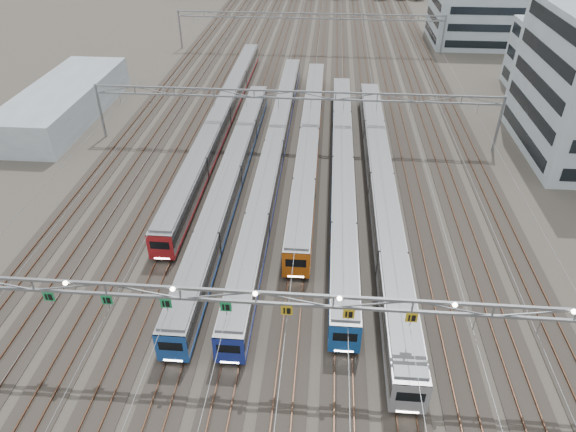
# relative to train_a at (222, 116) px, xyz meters

# --- Properties ---
(ground) EXTENTS (400.00, 400.00, 0.00)m
(ground) POSITION_rel_train_a_xyz_m (11.25, -44.21, -1.98)
(ground) COLOR #47423A
(ground) RESTS_ON ground
(track_bed) EXTENTS (54.00, 260.00, 5.42)m
(track_bed) POSITION_rel_train_a_xyz_m (11.25, 55.79, -0.49)
(track_bed) COLOR #2D2823
(track_bed) RESTS_ON ground
(train_a) EXTENTS (2.66, 65.17, 3.46)m
(train_a) POSITION_rel_train_a_xyz_m (0.00, 0.00, 0.00)
(train_a) COLOR black
(train_a) RESTS_ON ground
(train_b) EXTENTS (2.63, 54.17, 3.42)m
(train_b) POSITION_rel_train_a_xyz_m (4.50, -17.95, -0.02)
(train_b) COLOR black
(train_b) RESTS_ON ground
(train_c) EXTENTS (2.53, 68.93, 3.29)m
(train_c) POSITION_rel_train_a_xyz_m (9.00, -10.39, -0.08)
(train_c) COLOR black
(train_c) RESTS_ON ground
(train_d) EXTENTS (2.66, 55.52, 3.46)m
(train_d) POSITION_rel_train_a_xyz_m (13.50, -6.47, 0.00)
(train_d) COLOR black
(train_d) RESTS_ON ground
(train_e) EXTENTS (2.63, 57.00, 3.43)m
(train_e) POSITION_rel_train_a_xyz_m (18.00, -14.50, -0.02)
(train_e) COLOR black
(train_e) RESTS_ON ground
(train_f) EXTENTS (2.76, 59.54, 3.59)m
(train_f) POSITION_rel_train_a_xyz_m (22.50, -18.48, 0.07)
(train_f) COLOR black
(train_f) RESTS_ON ground
(gantry_near) EXTENTS (56.36, 0.61, 8.08)m
(gantry_near) POSITION_rel_train_a_xyz_m (11.20, -44.32, 5.11)
(gantry_near) COLOR gray
(gantry_near) RESTS_ON ground
(gantry_mid) EXTENTS (56.36, 0.36, 8.00)m
(gantry_mid) POSITION_rel_train_a_xyz_m (11.25, -4.21, 4.41)
(gantry_mid) COLOR gray
(gantry_mid) RESTS_ON ground
(gantry_far) EXTENTS (56.36, 0.36, 8.00)m
(gantry_far) POSITION_rel_train_a_xyz_m (11.25, 40.79, 4.41)
(gantry_far) COLOR gray
(gantry_far) RESTS_ON ground
(depot_bldg_mid) EXTENTS (14.00, 16.00, 11.55)m
(depot_bldg_mid) POSITION_rel_train_a_xyz_m (54.86, 18.23, 3.80)
(depot_bldg_mid) COLOR #9CADBA
(depot_bldg_mid) RESTS_ON ground
(depot_bldg_north) EXTENTS (22.00, 18.00, 13.51)m
(depot_bldg_north) POSITION_rel_train_a_xyz_m (49.52, 51.16, 4.78)
(depot_bldg_north) COLOR #9CADBA
(depot_bldg_north) RESTS_ON ground
(west_shed) EXTENTS (10.00, 30.00, 5.00)m
(west_shed) POSITION_rel_train_a_xyz_m (-25.46, 2.38, 0.52)
(west_shed) COLOR #9CADBA
(west_shed) RESTS_ON ground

